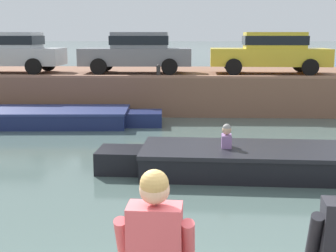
% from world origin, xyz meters
% --- Properties ---
extents(ground_plane, '(400.00, 400.00, 0.00)m').
position_xyz_m(ground_plane, '(0.00, 6.21, 0.00)').
color(ground_plane, '#4C605B').
extents(far_quay_wall, '(60.00, 6.00, 1.35)m').
position_xyz_m(far_quay_wall, '(0.00, 15.41, 0.68)').
color(far_quay_wall, brown).
rests_on(far_quay_wall, ground).
extents(far_wall_coping, '(60.00, 0.24, 0.08)m').
position_xyz_m(far_wall_coping, '(0.00, 12.53, 1.39)').
color(far_wall_coping, '#9F6C52').
rests_on(far_wall_coping, far_quay_wall).
extents(boat_moored_west_navy, '(6.73, 2.28, 0.51)m').
position_xyz_m(boat_moored_west_navy, '(-4.20, 10.90, 0.25)').
color(boat_moored_west_navy, navy).
rests_on(boat_moored_west_navy, ground).
extents(motorboat_passing, '(5.99, 1.98, 1.03)m').
position_xyz_m(motorboat_passing, '(1.46, 5.88, 0.27)').
color(motorboat_passing, black).
rests_on(motorboat_passing, ground).
extents(car_leftmost_silver, '(4.31, 1.97, 1.54)m').
position_xyz_m(car_leftmost_silver, '(-6.72, 14.55, 2.20)').
color(car_leftmost_silver, '#B7BABC').
rests_on(car_leftmost_silver, far_quay_wall).
extents(car_left_inner_grey, '(4.22, 2.00, 1.54)m').
position_xyz_m(car_left_inner_grey, '(-1.71, 14.55, 2.20)').
color(car_left_inner_grey, slate).
rests_on(car_left_inner_grey, far_quay_wall).
extents(car_centre_yellow, '(4.45, 2.09, 1.54)m').
position_xyz_m(car_centre_yellow, '(3.33, 14.55, 2.20)').
color(car_centre_yellow, yellow).
rests_on(car_centre_yellow, far_quay_wall).
extents(mooring_bollard_mid, '(0.15, 0.15, 0.45)m').
position_xyz_m(mooring_bollard_mid, '(-0.80, 12.66, 1.59)').
color(mooring_bollard_mid, '#2D2B28').
rests_on(mooring_bollard_mid, far_quay_wall).
extents(person_seated_right, '(0.54, 0.54, 0.97)m').
position_xyz_m(person_seated_right, '(-0.04, -0.46, 1.35)').
color(person_seated_right, '#282833').
rests_on(person_seated_right, near_quay).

